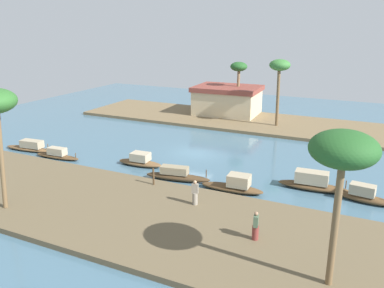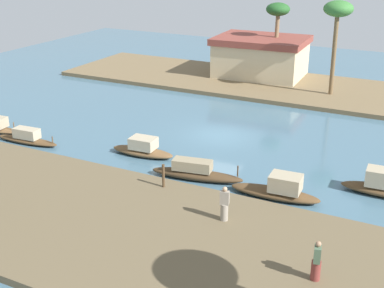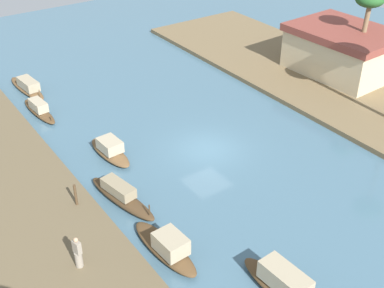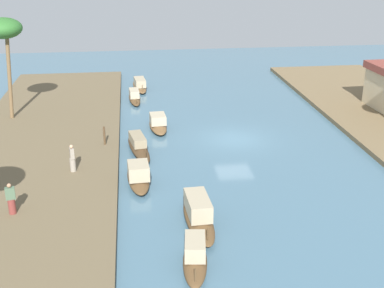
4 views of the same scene
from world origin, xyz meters
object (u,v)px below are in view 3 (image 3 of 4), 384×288
at_px(sampan_midstream, 28,87).
at_px(person_on_near_bank, 78,254).
at_px(palm_tree_right_short, 369,5).
at_px(sampan_with_red_awning, 39,109).
at_px(mooring_post, 76,195).
at_px(riverside_building, 343,50).
at_px(sampan_near_left_bank, 110,150).
at_px(sampan_downstream_large, 286,287).
at_px(sampan_foreground, 167,247).
at_px(sampan_with_tall_canopy, 121,196).

xyz_separation_m(sampan_midstream, person_on_near_bank, (19.05, -4.35, 0.68)).
relative_size(person_on_near_bank, palm_tree_right_short, 0.25).
xyz_separation_m(sampan_with_red_awning, mooring_post, (11.12, -2.12, 0.60)).
height_order(palm_tree_right_short, riverside_building, palm_tree_right_short).
bearing_deg(sampan_with_red_awning, mooring_post, -14.75).
bearing_deg(sampan_near_left_bank, sampan_with_red_awning, -171.73).
height_order(sampan_with_red_awning, sampan_downstream_large, sampan_downstream_large).
bearing_deg(mooring_post, person_on_near_bank, -22.30).
relative_size(sampan_near_left_bank, sampan_downstream_large, 0.81).
bearing_deg(mooring_post, sampan_downstream_large, 25.13).
relative_size(sampan_downstream_large, person_on_near_bank, 3.04).
height_order(sampan_near_left_bank, mooring_post, mooring_post).
distance_m(person_on_near_bank, riverside_building, 26.84).
xyz_separation_m(sampan_foreground, sampan_with_red_awning, (-16.47, 0.06, -0.12)).
bearing_deg(riverside_building, sampan_foreground, -70.50).
distance_m(sampan_with_tall_canopy, sampan_downstream_large, 9.89).
distance_m(sampan_with_tall_canopy, sampan_midstream, 15.73).
relative_size(person_on_near_bank, mooring_post, 1.33).
distance_m(sampan_with_tall_canopy, person_on_near_bank, 5.12).
relative_size(sampan_foreground, sampan_downstream_large, 0.92).
xyz_separation_m(person_on_near_bank, palm_tree_right_short, (-6.45, 26.22, 4.83)).
height_order(sampan_downstream_large, mooring_post, mooring_post).
relative_size(sampan_midstream, person_on_near_bank, 3.15).
bearing_deg(riverside_building, sampan_midstream, -120.76).
relative_size(sampan_midstream, palm_tree_right_short, 0.79).
distance_m(person_on_near_bank, palm_tree_right_short, 27.43).
relative_size(sampan_near_left_bank, mooring_post, 3.25).
relative_size(mooring_post, riverside_building, 0.15).
relative_size(sampan_midstream, riverside_building, 0.62).
bearing_deg(palm_tree_right_short, mooring_post, -84.42).
bearing_deg(sampan_with_red_awning, sampan_near_left_bank, 7.84).
bearing_deg(sampan_with_red_awning, palm_tree_right_short, 64.82).
distance_m(palm_tree_right_short, riverside_building, 3.99).
bearing_deg(sampan_foreground, mooring_post, -162.29).
distance_m(sampan_near_left_bank, mooring_post, 5.15).
relative_size(sampan_foreground, person_on_near_bank, 2.80).
bearing_deg(mooring_post, sampan_with_tall_canopy, 71.56).
bearing_deg(person_on_near_bank, palm_tree_right_short, 90.84).
distance_m(sampan_downstream_large, palm_tree_right_short, 24.06).
height_order(sampan_foreground, sampan_downstream_large, sampan_downstream_large).
xyz_separation_m(sampan_midstream, palm_tree_right_short, (12.60, 21.88, 5.50)).
relative_size(sampan_with_red_awning, sampan_midstream, 0.88).
height_order(sampan_foreground, person_on_near_bank, person_on_near_bank).
distance_m(sampan_downstream_large, riverside_building, 23.75).
relative_size(mooring_post, palm_tree_right_short, 0.19).
xyz_separation_m(sampan_downstream_large, palm_tree_right_short, (-12.66, 19.75, 5.37)).
bearing_deg(sampan_with_tall_canopy, sampan_downstream_large, 5.37).
xyz_separation_m(sampan_near_left_bank, sampan_downstream_large, (13.80, 1.11, 0.10)).
bearing_deg(mooring_post, sampan_near_left_bank, 133.71).
xyz_separation_m(sampan_midstream, mooring_post, (14.99, -2.68, 0.57)).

